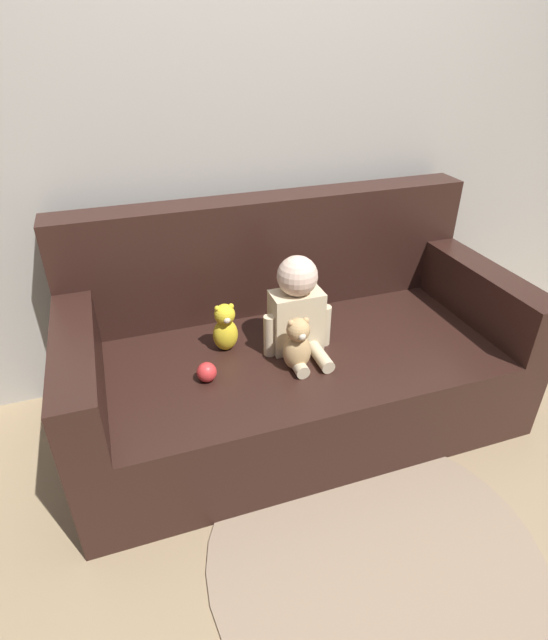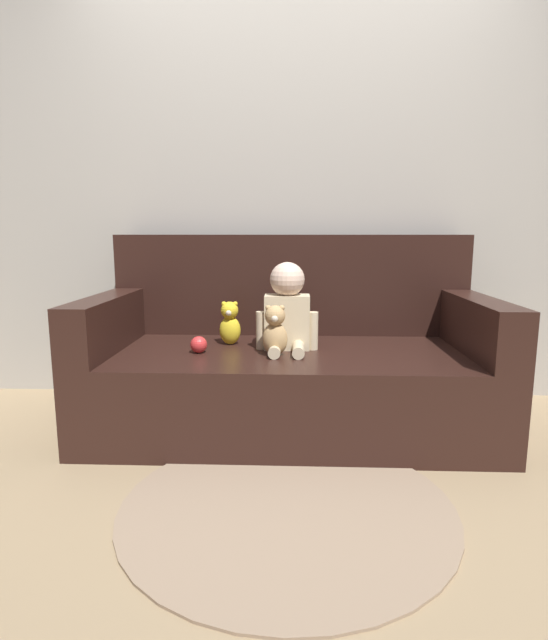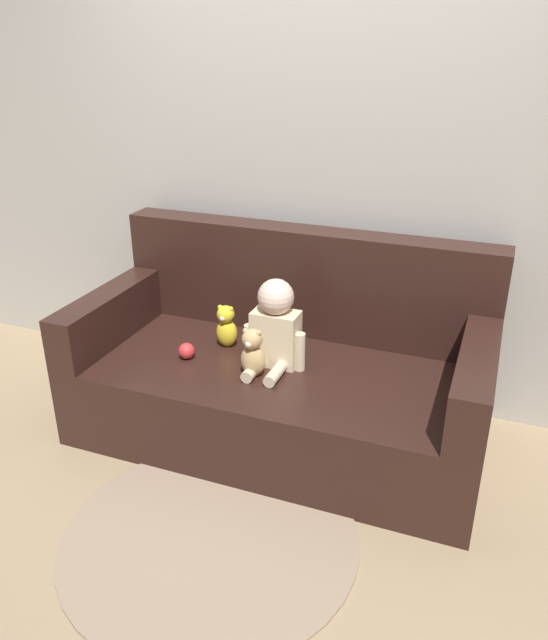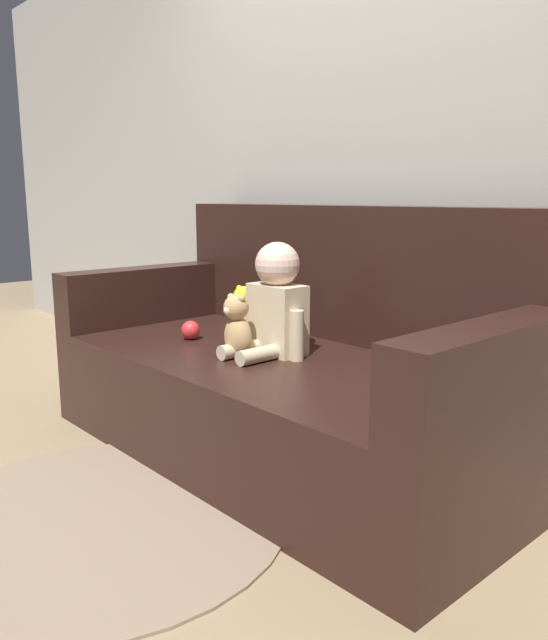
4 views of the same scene
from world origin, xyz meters
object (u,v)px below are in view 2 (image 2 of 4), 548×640
person_baby (287,310)px  toy_ball (199,345)px  couch (290,361)px  plush_toy_side (230,323)px  teddy_bear_brown (275,331)px

person_baby → toy_ball: 0.47m
couch → toy_ball: size_ratio=24.34×
plush_toy_side → person_baby: bearing=-17.0°
person_baby → plush_toy_side: bearing=163.0°
couch → toy_ball: (-0.45, -0.20, 0.13)m
couch → plush_toy_side: (-0.32, -0.00, 0.21)m
teddy_bear_brown → person_baby: bearing=69.3°
person_baby → plush_toy_side: 0.33m
plush_toy_side → toy_ball: (-0.13, -0.20, -0.07)m
teddy_bear_brown → plush_toy_side: teddy_bear_brown is taller
person_baby → teddy_bear_brown: (-0.06, -0.15, -0.08)m
teddy_bear_brown → couch: bearing=73.9°
couch → person_baby: bearing=-98.7°
toy_ball → teddy_bear_brown: bearing=-6.5°
couch → teddy_bear_brown: bearing=-106.1°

